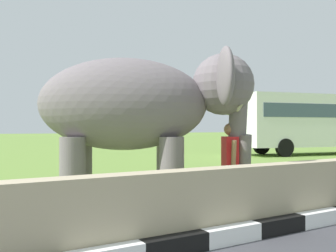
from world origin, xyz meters
The scene contains 4 objects.
barrier_parapet centered at (2.00, 3.66, 0.50)m, with size 28.00×0.36×1.00m, color tan.
elephant centered at (2.60, 5.64, 1.95)m, with size 4.01×3.30×2.97m.
person_handler centered at (4.13, 5.00, 0.93)m, with size 0.38×0.63×1.66m.
bus_white centered at (18.47, 14.07, 2.08)m, with size 10.16×4.56×3.50m.
Camera 1 is at (-0.47, -0.53, 1.56)m, focal length 39.69 mm.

